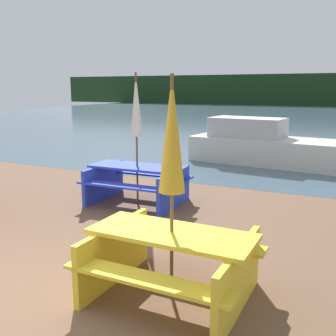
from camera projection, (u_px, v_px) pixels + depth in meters
water at (312, 116)px, 31.24m from camera, size 60.00×50.00×0.00m
far_treeline at (332, 90)px, 48.47m from camera, size 80.00×1.60×4.00m
picnic_table_yellow at (172, 257)px, 4.12m from camera, size 1.74×1.40×0.72m
picnic_table_blue at (137, 180)px, 7.54m from camera, size 1.86×1.43×0.73m
umbrella_white at (136, 106)px, 7.26m from camera, size 0.23×0.23×2.47m
umbrella_gold at (172, 136)px, 3.87m from camera, size 0.27×0.27×2.32m
boat at (270, 147)px, 11.53m from camera, size 5.04×2.15×1.32m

